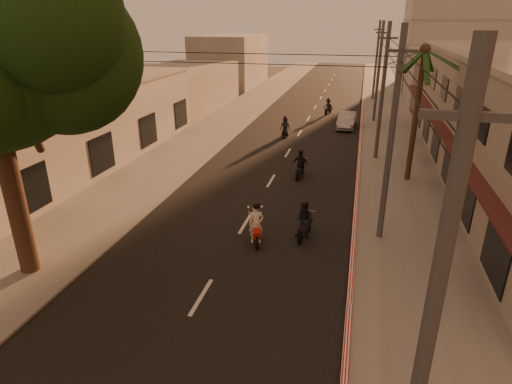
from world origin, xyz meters
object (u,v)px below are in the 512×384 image
at_px(scooter_red, 256,225).
at_px(scooter_far_a, 285,128).
at_px(palm_tree, 424,58).
at_px(scooter_far_b, 328,107).
at_px(parked_car, 347,120).
at_px(scooter_mid_b, 300,165).
at_px(scooter_mid_a, 305,221).

relative_size(scooter_red, scooter_far_a, 1.05).
distance_m(palm_tree, scooter_far_b, 20.53).
distance_m(scooter_red, scooter_far_b, 28.08).
height_order(scooter_far_b, parked_car, scooter_far_b).
height_order(scooter_mid_b, scooter_far_b, scooter_mid_b).
bearing_deg(scooter_far_b, parked_car, -52.95).
xyz_separation_m(scooter_far_a, parked_car, (4.80, 4.49, -0.11)).
xyz_separation_m(palm_tree, parked_car, (-4.21, 12.95, -6.46)).
xyz_separation_m(scooter_mid_b, scooter_far_a, (-2.62, 9.48, -0.03)).
distance_m(scooter_far_a, parked_car, 6.57).
bearing_deg(scooter_red, scooter_mid_b, 68.15).
height_order(scooter_mid_b, scooter_far_a, scooter_mid_b).
xyz_separation_m(scooter_red, scooter_mid_b, (0.68, 8.59, -0.02)).
height_order(scooter_red, parked_car, scooter_red).
bearing_deg(scooter_far_a, scooter_mid_a, -79.70).
bearing_deg(scooter_far_a, scooter_far_b, 72.40).
height_order(scooter_far_a, parked_car, scooter_far_a).
bearing_deg(parked_car, scooter_mid_b, -96.81).
bearing_deg(palm_tree, scooter_mid_a, -120.08).
bearing_deg(scooter_mid_a, scooter_far_a, 112.28).
xyz_separation_m(scooter_red, scooter_mid_a, (2.00, 0.86, -0.02)).
relative_size(scooter_mid_b, parked_car, 0.44).
distance_m(palm_tree, scooter_mid_a, 11.93).
bearing_deg(palm_tree, parked_car, 108.02).
bearing_deg(scooter_far_a, parked_car, 40.54).
height_order(palm_tree, scooter_mid_b, palm_tree).
distance_m(scooter_mid_a, scooter_far_a, 17.65).
distance_m(scooter_mid_b, parked_car, 14.14).
height_order(scooter_mid_a, parked_car, scooter_mid_a).
bearing_deg(palm_tree, scooter_mid_b, -170.91).
bearing_deg(palm_tree, scooter_red, -126.34).
relative_size(palm_tree, parked_car, 1.94).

